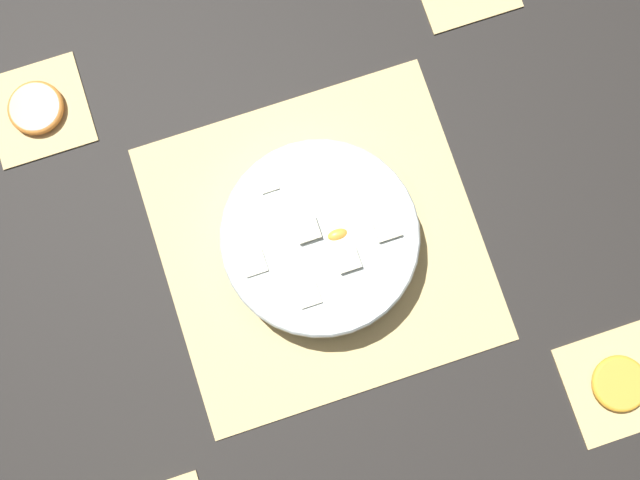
# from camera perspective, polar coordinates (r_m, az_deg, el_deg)

# --- Properties ---
(ground_plane) EXTENTS (6.00, 6.00, 0.00)m
(ground_plane) POSITION_cam_1_polar(r_m,az_deg,el_deg) (1.02, -0.00, -0.25)
(ground_plane) COLOR black
(bamboo_mat_center) EXTENTS (0.42, 0.41, 0.01)m
(bamboo_mat_center) POSITION_cam_1_polar(r_m,az_deg,el_deg) (1.01, -0.00, -0.22)
(bamboo_mat_center) COLOR #D6B775
(bamboo_mat_center) RESTS_ON ground_plane
(coaster_mat_near_right) EXTENTS (0.14, 0.14, 0.01)m
(coaster_mat_near_right) POSITION_cam_1_polar(r_m,az_deg,el_deg) (1.13, -20.68, 9.26)
(coaster_mat_near_right) COLOR #D6B775
(coaster_mat_near_right) RESTS_ON ground_plane
(coaster_mat_far_left) EXTENTS (0.14, 0.14, 0.01)m
(coaster_mat_far_left) POSITION_cam_1_polar(r_m,az_deg,el_deg) (1.08, 21.72, -10.11)
(coaster_mat_far_left) COLOR #D6B775
(coaster_mat_far_left) RESTS_ON ground_plane
(fruit_salad_bowl) EXTENTS (0.26, 0.26, 0.07)m
(fruit_salad_bowl) POSITION_cam_1_polar(r_m,az_deg,el_deg) (0.98, -0.00, 0.05)
(fruit_salad_bowl) COLOR silver
(fruit_salad_bowl) RESTS_ON bamboo_mat_center
(orange_slice_whole) EXTENTS (0.07, 0.07, 0.01)m
(orange_slice_whole) POSITION_cam_1_polar(r_m,az_deg,el_deg) (1.07, 21.88, -10.12)
(orange_slice_whole) COLOR #F9A338
(orange_slice_whole) RESTS_ON coaster_mat_far_left
(grapefruit_slice) EXTENTS (0.08, 0.08, 0.01)m
(grapefruit_slice) POSITION_cam_1_polar(r_m,az_deg,el_deg) (1.12, -20.84, 9.39)
(grapefruit_slice) COLOR red
(grapefruit_slice) RESTS_ON coaster_mat_near_right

